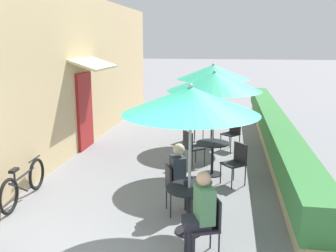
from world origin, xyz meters
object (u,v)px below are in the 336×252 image
at_px(patio_table_near, 189,201).
at_px(seated_patron_near_right, 200,211).
at_px(patio_umbrella_near, 191,100).
at_px(cafe_chair_far_left, 193,124).
at_px(patio_table_mid, 212,152).
at_px(patio_umbrella_far, 213,72).
at_px(cafe_chair_near_left, 174,185).
at_px(coffee_cup_far, 212,118).
at_px(coffee_cup_mid, 213,140).
at_px(cafe_chair_far_right, 232,131).
at_px(bicycle_leaning, 24,184).
at_px(coffee_cup_near, 186,183).
at_px(cafe_chair_mid_left, 236,160).
at_px(cafe_chair_near_right, 208,222).
at_px(seated_patron_near_left, 181,175).
at_px(patio_table_far, 212,127).
at_px(cafe_chair_mid_right, 192,146).
at_px(patio_umbrella_mid, 214,82).

distance_m(patio_table_near, seated_patron_near_right, 0.72).
xyz_separation_m(patio_umbrella_near, cafe_chair_far_left, (-0.49, 5.57, -1.58)).
xyz_separation_m(patio_table_mid, patio_umbrella_far, (-0.14, 2.49, 1.57)).
height_order(cafe_chair_near_left, coffee_cup_far, cafe_chair_near_left).
distance_m(patio_table_mid, coffee_cup_mid, 0.28).
bearing_deg(patio_table_mid, coffee_cup_mid, 95.02).
height_order(patio_table_near, cafe_chair_far_right, cafe_chair_far_right).
bearing_deg(bicycle_leaning, coffee_cup_mid, 27.32).
relative_size(coffee_cup_near, cafe_chair_mid_left, 0.10).
bearing_deg(cafe_chair_far_right, seated_patron_near_right, 126.18).
bearing_deg(patio_umbrella_far, coffee_cup_near, -91.75).
height_order(patio_table_near, patio_umbrella_far, patio_umbrella_far).
bearing_deg(coffee_cup_near, cafe_chair_near_right, -60.49).
distance_m(seated_patron_near_right, cafe_chair_far_right, 5.45).
bearing_deg(coffee_cup_far, coffee_cup_near, -91.56).
xyz_separation_m(seated_patron_near_left, coffee_cup_mid, (0.44, 2.09, 0.10)).
bearing_deg(coffee_cup_mid, seated_patron_near_right, -89.99).
xyz_separation_m(patio_table_near, patio_umbrella_far, (0.09, 5.17, 1.57)).
relative_size(cafe_chair_near_left, bicycle_leaning, 0.50).
height_order(coffee_cup_mid, patio_table_far, coffee_cup_mid).
bearing_deg(cafe_chair_near_right, cafe_chair_far_left, -13.69).
relative_size(cafe_chair_near_left, cafe_chair_mid_left, 1.00).
xyz_separation_m(cafe_chair_mid_left, cafe_chair_far_right, (-0.07, 2.58, 0.00)).
height_order(cafe_chair_mid_right, coffee_cup_far, cafe_chair_mid_right).
bearing_deg(patio_table_far, patio_umbrella_mid, -86.83).
distance_m(coffee_cup_near, patio_umbrella_mid, 2.93).
height_order(cafe_chair_near_right, patio_table_far, cafe_chair_near_right).
distance_m(patio_umbrella_near, coffee_cup_far, 5.39).
relative_size(patio_umbrella_mid, bicycle_leaning, 1.34).
bearing_deg(cafe_chair_far_right, cafe_chair_near_left, 117.37).
distance_m(patio_table_near, patio_umbrella_mid, 3.11).
distance_m(seated_patron_near_left, bicycle_leaning, 2.98).
xyz_separation_m(patio_umbrella_near, patio_table_far, (0.09, 5.17, -1.57)).
height_order(patio_umbrella_near, patio_table_far, patio_umbrella_near).
distance_m(cafe_chair_far_right, bicycle_leaning, 5.62).
bearing_deg(cafe_chair_mid_left, cafe_chair_mid_right, 6.21).
xyz_separation_m(cafe_chair_far_right, coffee_cup_far, (-0.60, 0.46, 0.27)).
relative_size(cafe_chair_near_left, patio_table_mid, 1.17).
bearing_deg(patio_umbrella_mid, patio_table_far, 93.17).
distance_m(cafe_chair_near_left, cafe_chair_near_right, 1.41).
height_order(patio_table_mid, cafe_chair_far_right, cafe_chair_far_right).
distance_m(cafe_chair_near_left, coffee_cup_mid, 2.21).
distance_m(seated_patron_near_left, patio_umbrella_mid, 2.49).
relative_size(patio_table_near, seated_patron_near_right, 0.59).
distance_m(cafe_chair_near_left, patio_umbrella_mid, 2.64).
bearing_deg(bicycle_leaning, cafe_chair_mid_left, 16.97).
distance_m(seated_patron_near_left, coffee_cup_near, 0.63).
bearing_deg(bicycle_leaning, cafe_chair_near_left, -5.10).
xyz_separation_m(seated_patron_near_left, coffee_cup_far, (0.30, 4.56, 0.10)).
bearing_deg(cafe_chair_near_right, cafe_chair_far_right, -24.87).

